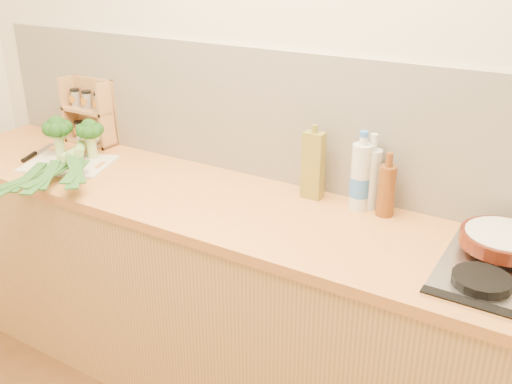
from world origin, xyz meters
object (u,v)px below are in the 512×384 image
at_px(spice_rack, 91,115).
at_px(chefs_knife, 33,155).
at_px(chopping_board, 69,164).
at_px(skillet, 505,240).

bearing_deg(spice_rack, chefs_knife, -107.50).
bearing_deg(chefs_knife, spice_rack, 50.95).
xyz_separation_m(chopping_board, spice_rack, (-0.14, 0.29, 0.13)).
xyz_separation_m(chopping_board, skillet, (1.81, 0.14, 0.06)).
relative_size(chefs_knife, spice_rack, 0.83).
bearing_deg(spice_rack, skillet, -4.23).
distance_m(chefs_knife, spice_rack, 0.34).
distance_m(chopping_board, skillet, 1.82).
distance_m(chopping_board, spice_rack, 0.35).
relative_size(skillet, spice_rack, 1.22).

